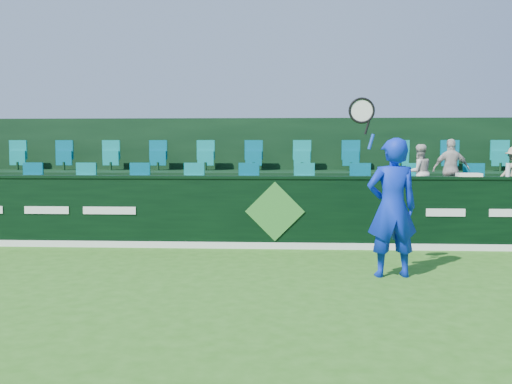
# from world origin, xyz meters

# --- Properties ---
(ground) EXTENTS (60.00, 60.00, 0.00)m
(ground) POSITION_xyz_m (0.00, 0.00, 0.00)
(ground) COLOR #2B6A19
(ground) RESTS_ON ground
(sponsor_hoarding) EXTENTS (16.00, 0.25, 1.35)m
(sponsor_hoarding) POSITION_xyz_m (0.00, 4.00, 0.67)
(sponsor_hoarding) COLOR black
(sponsor_hoarding) RESTS_ON ground
(stand_tier_front) EXTENTS (16.00, 2.00, 0.80)m
(stand_tier_front) POSITION_xyz_m (0.00, 5.10, 0.40)
(stand_tier_front) COLOR black
(stand_tier_front) RESTS_ON ground
(stand_tier_back) EXTENTS (16.00, 1.80, 1.30)m
(stand_tier_back) POSITION_xyz_m (0.00, 7.00, 0.65)
(stand_tier_back) COLOR black
(stand_tier_back) RESTS_ON ground
(stand_rear) EXTENTS (16.00, 4.10, 2.60)m
(stand_rear) POSITION_xyz_m (0.00, 7.44, 1.22)
(stand_rear) COLOR black
(stand_rear) RESTS_ON ground
(seat_row_front) EXTENTS (13.50, 0.50, 0.60)m
(seat_row_front) POSITION_xyz_m (0.00, 5.50, 1.10)
(seat_row_front) COLOR #0D8684
(seat_row_front) RESTS_ON stand_tier_front
(seat_row_back) EXTENTS (13.50, 0.50, 0.60)m
(seat_row_back) POSITION_xyz_m (0.00, 7.30, 1.60)
(seat_row_back) COLOR #0D8684
(seat_row_back) RESTS_ON stand_tier_back
(tennis_player) EXTENTS (1.10, 0.57, 2.64)m
(tennis_player) POSITION_xyz_m (1.74, 1.78, 1.02)
(tennis_player) COLOR #0B27C3
(tennis_player) RESTS_ON ground
(spectator_left) EXTENTS (0.63, 0.54, 1.14)m
(spectator_left) POSITION_xyz_m (2.89, 5.12, 1.37)
(spectator_left) COLOR beige
(spectator_left) RESTS_ON stand_tier_front
(spectator_middle) EXTENTS (0.73, 0.31, 1.25)m
(spectator_middle) POSITION_xyz_m (3.53, 5.12, 1.42)
(spectator_middle) COLOR beige
(spectator_middle) RESTS_ON stand_tier_front
(towel) EXTENTS (0.41, 0.27, 0.06)m
(towel) POSITION_xyz_m (3.53, 4.00, 1.38)
(towel) COLOR white
(towel) RESTS_ON sponsor_hoarding
(drinks_bottle) EXTENTS (0.08, 0.08, 0.25)m
(drinks_bottle) POSITION_xyz_m (4.22, 4.00, 1.47)
(drinks_bottle) COLOR silver
(drinks_bottle) RESTS_ON sponsor_hoarding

